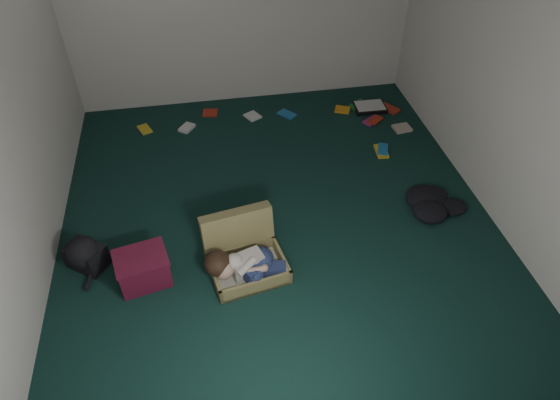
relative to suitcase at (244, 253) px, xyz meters
name	(u,v)px	position (x,y,z in m)	size (l,w,h in m)	color
floor	(277,217)	(0.38, 0.52, -0.14)	(4.50, 4.50, 0.00)	#0F2C26
wall_front	(364,351)	(0.38, -1.73, 1.16)	(4.50, 4.50, 0.00)	white
wall_left	(5,122)	(-1.62, 0.52, 1.16)	(4.50, 4.50, 0.00)	white
wall_right	(513,75)	(2.38, 0.52, 1.16)	(4.50, 4.50, 0.00)	white
suitcase	(244,253)	(0.00, 0.00, 0.00)	(0.71, 0.70, 0.45)	olive
person	(244,264)	(-0.01, -0.16, 0.04)	(0.69, 0.33, 0.28)	beige
maroon_bin	(143,269)	(-0.84, -0.03, 0.01)	(0.48, 0.41, 0.29)	maroon
backpack	(86,256)	(-1.32, 0.23, -0.02)	(0.40, 0.32, 0.24)	black
clothing_pile	(437,201)	(1.92, 0.39, -0.06)	(0.46, 0.38, 0.15)	black
paper_tray	(370,107)	(1.85, 2.22, -0.11)	(0.39, 0.30, 0.05)	black
book_scatter	(302,120)	(0.97, 2.11, -0.13)	(3.19, 1.38, 0.02)	yellow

